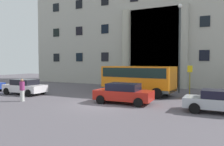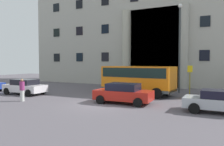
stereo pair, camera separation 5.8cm
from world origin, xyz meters
The scene contains 12 objects.
ground_plane centered at (0.00, 0.00, -0.06)m, with size 80.00×64.00×0.12m, color #5A545C.
office_building_facade centered at (0.00, 17.47, 8.51)m, with size 36.18×9.77×17.04m.
orange_minibus centered at (1.02, 5.50, 1.57)m, with size 6.68×3.32×2.60m.
bus_stop_sign centered at (5.26, 7.49, 1.65)m, with size 0.44×0.08×2.67m.
hedge_planter_far_east centered at (-4.17, 10.34, 0.78)m, with size 1.99×0.79×1.61m.
hedge_planter_east centered at (-1.08, 10.53, 0.68)m, with size 1.43×0.74×1.42m.
parked_sedan_far centered at (1.40, 1.13, 0.74)m, with size 4.12×2.07×1.44m.
parked_compact_extra centered at (-8.55, 1.36, 0.72)m, with size 4.09×1.99×1.40m.
parked_estate_mid centered at (7.77, 0.71, 0.69)m, with size 4.34×2.02×1.32m.
motorcycle_far_end centered at (7.05, 3.39, 0.46)m, with size 2.06×0.55×0.89m.
pedestrian_man_crossing centered at (-5.85, -1.38, 0.86)m, with size 0.36×0.36×1.71m.
lamppost_plaza_centre centered at (4.16, 8.64, 4.93)m, with size 0.40×0.40×8.58m.
Camera 1 is at (7.31, -13.23, 2.88)m, focal length 34.87 mm.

